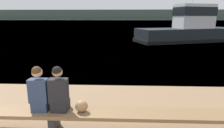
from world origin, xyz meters
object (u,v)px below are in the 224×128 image
object	(u,v)px
person_left	(39,91)
shopping_bag	(82,106)
person_right	(59,91)
tugboat_red	(190,30)
bench_main	(54,114)

from	to	relation	value
person_left	shopping_bag	distance (m)	0.95
person_right	shopping_bag	distance (m)	0.57
tugboat_red	person_left	bearing A→B (deg)	133.74
person_right	tugboat_red	size ratio (longest dim) A/B	0.09
shopping_bag	tugboat_red	bearing A→B (deg)	65.03
person_right	shopping_bag	world-z (taller)	person_right
person_right	tugboat_red	distance (m)	18.79
bench_main	tugboat_red	size ratio (longest dim) A/B	0.78
bench_main	shopping_bag	bearing A→B (deg)	-0.40
person_left	person_right	xyz separation A→B (m)	(0.43, 0.00, -0.00)
tugboat_red	shopping_bag	bearing A→B (deg)	136.21
person_left	tugboat_red	world-z (taller)	tugboat_red
bench_main	person_right	xyz separation A→B (m)	(0.15, 0.00, 0.52)
person_left	person_right	size ratio (longest dim) A/B	0.99
person_left	shopping_bag	size ratio (longest dim) A/B	3.68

